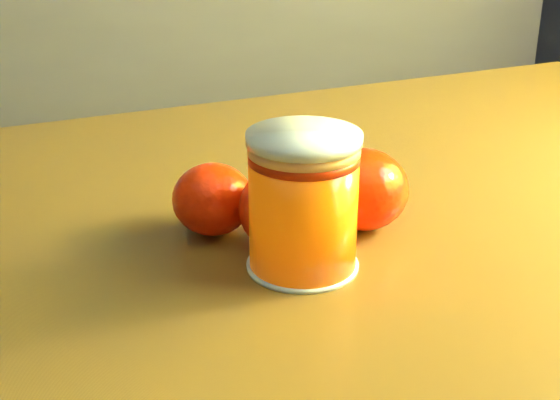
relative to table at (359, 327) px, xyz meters
name	(u,v)px	position (x,y,z in m)	size (l,w,h in m)	color
table	(359,327)	(0.00, 0.00, 0.00)	(1.08, 0.82, 0.76)	brown
juice_glass	(303,203)	(-0.07, -0.06, 0.14)	(0.08, 0.08, 0.09)	#FF5F05
orange_front	(213,199)	(-0.12, 0.02, 0.12)	(0.06, 0.06, 0.05)	#FF2805
orange_back	(363,189)	(-0.01, -0.01, 0.13)	(0.07, 0.07, 0.06)	#FF2805
orange_extra	(290,208)	(-0.07, -0.03, 0.13)	(0.07, 0.07, 0.06)	#FF2805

